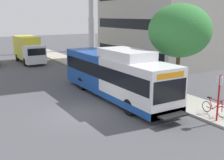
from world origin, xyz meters
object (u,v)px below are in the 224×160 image
transit_bus (115,75)px  street_tree_near_stop (180,31)px  bus_stop_sign_pole (219,95)px  bicycle_parked (214,108)px  box_truck_background (28,49)px

transit_bus → street_tree_near_stop: (4.19, -1.92, 3.07)m
bus_stop_sign_pole → street_tree_near_stop: size_ratio=0.40×
bicycle_parked → street_tree_near_stop: (1.22, 4.40, 4.21)m
street_tree_near_stop → box_truck_background: size_ratio=0.93×
street_tree_near_stop → bicycle_parked: bearing=-105.5°
transit_bus → street_tree_near_stop: bearing=-24.6°
box_truck_background → bicycle_parked: bearing=-80.4°
transit_bus → box_truck_background: bearing=93.9°
transit_bus → street_tree_near_stop: 5.54m
box_truck_background → transit_bus: bearing=-86.1°
bicycle_parked → street_tree_near_stop: size_ratio=0.27×
bus_stop_sign_pole → bicycle_parked: bearing=47.7°
transit_bus → bus_stop_sign_pole: 7.43m
transit_bus → bus_stop_sign_pole: size_ratio=4.71×
transit_bus → bicycle_parked: (2.97, -6.31, -1.14)m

